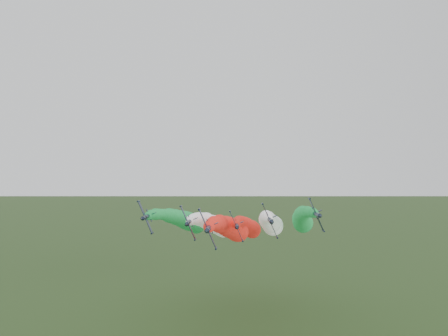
{
  "coord_description": "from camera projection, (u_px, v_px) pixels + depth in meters",
  "views": [
    {
      "loc": [
        5.02,
        -101.86,
        47.14
      ],
      "look_at": [
        2.69,
        1.41,
        48.94
      ],
      "focal_mm": 35.0,
      "sensor_mm": 36.0,
      "label": 1
    }
  ],
  "objects": [
    {
      "name": "jet_inner_right",
      "position": [
        270.0,
        223.0,
        147.07
      ],
      "size": [
        12.07,
        71.91,
        16.16
      ],
      "rotation": [
        0.0,
        1.16,
        0.0
      ],
      "color": "black",
      "rests_on": "ground"
    },
    {
      "name": "jet_trail",
      "position": [
        247.0,
        226.0,
        161.52
      ],
      "size": [
        12.27,
        72.11,
        16.36
      ],
      "rotation": [
        0.0,
        1.16,
        0.0
      ],
      "color": "black",
      "rests_on": "ground"
    },
    {
      "name": "jet_outer_left",
      "position": [
        184.0,
        220.0,
        152.57
      ],
      "size": [
        12.35,
        72.19,
        16.44
      ],
      "rotation": [
        0.0,
        1.16,
        0.0
      ],
      "color": "black",
      "rests_on": "ground"
    },
    {
      "name": "jet_lead",
      "position": [
        230.0,
        228.0,
        133.39
      ],
      "size": [
        12.17,
        72.01,
        16.26
      ],
      "rotation": [
        0.0,
        1.16,
        0.0
      ],
      "color": "black",
      "rests_on": "ground"
    },
    {
      "name": "jet_inner_left",
      "position": [
        215.0,
        224.0,
        148.78
      ],
      "size": [
        12.34,
        72.18,
        16.43
      ],
      "rotation": [
        0.0,
        1.16,
        0.0
      ],
      "color": "black",
      "rests_on": "ground"
    },
    {
      "name": "jet_outer_right",
      "position": [
        302.0,
        219.0,
        151.96
      ],
      "size": [
        12.61,
        72.45,
        16.7
      ],
      "rotation": [
        0.0,
        1.16,
        0.0
      ],
      "color": "black",
      "rests_on": "ground"
    }
  ]
}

